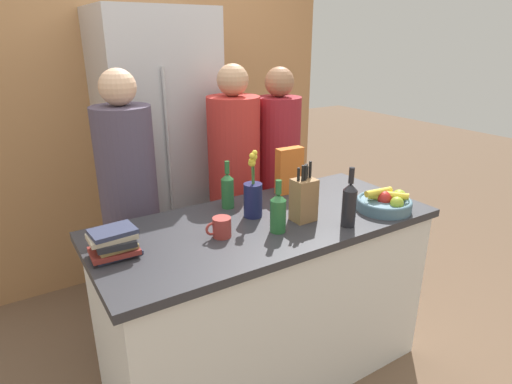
{
  "coord_description": "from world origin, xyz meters",
  "views": [
    {
      "loc": [
        -1.08,
        -1.62,
        1.78
      ],
      "look_at": [
        0.0,
        0.09,
        1.04
      ],
      "focal_mm": 30.0,
      "sensor_mm": 36.0,
      "label": 1
    }
  ],
  "objects_px": {
    "bottle_vinegar": "(228,190)",
    "cereal_box": "(289,171)",
    "person_in_blue": "(234,179)",
    "flower_vase": "(253,196)",
    "bottle_oil": "(349,203)",
    "knife_block": "(304,199)",
    "refrigerator": "(161,158)",
    "bottle_wine": "(278,212)",
    "coffee_mug": "(221,227)",
    "person_in_red_tee": "(278,173)",
    "book_stack": "(114,243)",
    "person_at_sink": "(130,200)",
    "fruit_bowl": "(385,202)"
  },
  "relations": [
    {
      "from": "bottle_vinegar",
      "to": "cereal_box",
      "type": "bearing_deg",
      "value": 1.81
    },
    {
      "from": "person_in_blue",
      "to": "cereal_box",
      "type": "bearing_deg",
      "value": -67.58
    },
    {
      "from": "flower_vase",
      "to": "bottle_vinegar",
      "type": "xyz_separation_m",
      "value": [
        -0.05,
        0.17,
        -0.01
      ]
    },
    {
      "from": "cereal_box",
      "to": "person_in_blue",
      "type": "distance_m",
      "value": 0.43
    },
    {
      "from": "bottle_oil",
      "to": "knife_block",
      "type": "bearing_deg",
      "value": 130.01
    },
    {
      "from": "refrigerator",
      "to": "bottle_vinegar",
      "type": "distance_m",
      "value": 0.93
    },
    {
      "from": "cereal_box",
      "to": "bottle_wine",
      "type": "distance_m",
      "value": 0.53
    },
    {
      "from": "coffee_mug",
      "to": "person_in_red_tee",
      "type": "distance_m",
      "value": 1.04
    },
    {
      "from": "flower_vase",
      "to": "bottle_vinegar",
      "type": "relative_size",
      "value": 1.35
    },
    {
      "from": "flower_vase",
      "to": "person_in_red_tee",
      "type": "xyz_separation_m",
      "value": [
        0.54,
        0.55,
        -0.12
      ]
    },
    {
      "from": "flower_vase",
      "to": "book_stack",
      "type": "height_order",
      "value": "flower_vase"
    },
    {
      "from": "refrigerator",
      "to": "person_at_sink",
      "type": "distance_m",
      "value": 0.67
    },
    {
      "from": "fruit_bowl",
      "to": "person_in_red_tee",
      "type": "relative_size",
      "value": 0.18
    },
    {
      "from": "fruit_bowl",
      "to": "bottle_oil",
      "type": "relative_size",
      "value": 0.97
    },
    {
      "from": "coffee_mug",
      "to": "bottle_oil",
      "type": "height_order",
      "value": "bottle_oil"
    },
    {
      "from": "refrigerator",
      "to": "cereal_box",
      "type": "xyz_separation_m",
      "value": [
        0.44,
        -0.92,
        0.08
      ]
    },
    {
      "from": "cereal_box",
      "to": "bottle_oil",
      "type": "distance_m",
      "value": 0.53
    },
    {
      "from": "flower_vase",
      "to": "bottle_wine",
      "type": "xyz_separation_m",
      "value": [
        0.0,
        -0.21,
        -0.01
      ]
    },
    {
      "from": "knife_block",
      "to": "person_at_sink",
      "type": "bearing_deg",
      "value": 131.88
    },
    {
      "from": "knife_block",
      "to": "bottle_oil",
      "type": "height_order",
      "value": "knife_block"
    },
    {
      "from": "refrigerator",
      "to": "person_in_blue",
      "type": "height_order",
      "value": "refrigerator"
    },
    {
      "from": "cereal_box",
      "to": "person_in_red_tee",
      "type": "distance_m",
      "value": 0.43
    },
    {
      "from": "book_stack",
      "to": "person_in_red_tee",
      "type": "xyz_separation_m",
      "value": [
        1.24,
        0.6,
        -0.07
      ]
    },
    {
      "from": "cereal_box",
      "to": "person_at_sink",
      "type": "xyz_separation_m",
      "value": [
        -0.82,
        0.37,
        -0.13
      ]
    },
    {
      "from": "knife_block",
      "to": "book_stack",
      "type": "height_order",
      "value": "knife_block"
    },
    {
      "from": "refrigerator",
      "to": "person_in_red_tee",
      "type": "height_order",
      "value": "refrigerator"
    },
    {
      "from": "knife_block",
      "to": "cereal_box",
      "type": "distance_m",
      "value": 0.4
    },
    {
      "from": "bottle_wine",
      "to": "person_at_sink",
      "type": "xyz_separation_m",
      "value": [
        -0.47,
        0.76,
        -0.1
      ]
    },
    {
      "from": "refrigerator",
      "to": "person_in_blue",
      "type": "xyz_separation_m",
      "value": [
        0.29,
        -0.53,
        -0.06
      ]
    },
    {
      "from": "coffee_mug",
      "to": "person_in_blue",
      "type": "distance_m",
      "value": 0.83
    },
    {
      "from": "fruit_bowl",
      "to": "flower_vase",
      "type": "distance_m",
      "value": 0.7
    },
    {
      "from": "fruit_bowl",
      "to": "knife_block",
      "type": "xyz_separation_m",
      "value": [
        -0.45,
        0.12,
        0.07
      ]
    },
    {
      "from": "person_in_red_tee",
      "to": "flower_vase",
      "type": "bearing_deg",
      "value": -126.59
    },
    {
      "from": "refrigerator",
      "to": "knife_block",
      "type": "xyz_separation_m",
      "value": [
        0.26,
        -1.27,
        0.06
      ]
    },
    {
      "from": "person_in_blue",
      "to": "book_stack",
      "type": "bearing_deg",
      "value": -144.13
    },
    {
      "from": "book_stack",
      "to": "person_in_red_tee",
      "type": "bearing_deg",
      "value": 25.77
    },
    {
      "from": "fruit_bowl",
      "to": "cereal_box",
      "type": "distance_m",
      "value": 0.56
    },
    {
      "from": "bottle_vinegar",
      "to": "bottle_wine",
      "type": "distance_m",
      "value": 0.39
    },
    {
      "from": "fruit_bowl",
      "to": "bottle_oil",
      "type": "bearing_deg",
      "value": -171.7
    },
    {
      "from": "cereal_box",
      "to": "person_in_red_tee",
      "type": "xyz_separation_m",
      "value": [
        0.18,
        0.37,
        -0.14
      ]
    },
    {
      "from": "fruit_bowl",
      "to": "coffee_mug",
      "type": "relative_size",
      "value": 2.31
    },
    {
      "from": "bottle_vinegar",
      "to": "person_in_red_tee",
      "type": "height_order",
      "value": "person_in_red_tee"
    },
    {
      "from": "cereal_box",
      "to": "book_stack",
      "type": "xyz_separation_m",
      "value": [
        -1.06,
        -0.23,
        -0.07
      ]
    },
    {
      "from": "knife_block",
      "to": "coffee_mug",
      "type": "distance_m",
      "value": 0.44
    },
    {
      "from": "coffee_mug",
      "to": "bottle_oil",
      "type": "bearing_deg",
      "value": -20.99
    },
    {
      "from": "fruit_bowl",
      "to": "bottle_vinegar",
      "type": "relative_size",
      "value": 1.11
    },
    {
      "from": "flower_vase",
      "to": "bottle_oil",
      "type": "relative_size",
      "value": 1.18
    },
    {
      "from": "book_stack",
      "to": "bottle_vinegar",
      "type": "relative_size",
      "value": 0.81
    },
    {
      "from": "bottle_wine",
      "to": "person_in_red_tee",
      "type": "xyz_separation_m",
      "value": [
        0.54,
        0.76,
        -0.11
      ]
    },
    {
      "from": "cereal_box",
      "to": "person_in_red_tee",
      "type": "relative_size",
      "value": 0.17
    }
  ]
}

